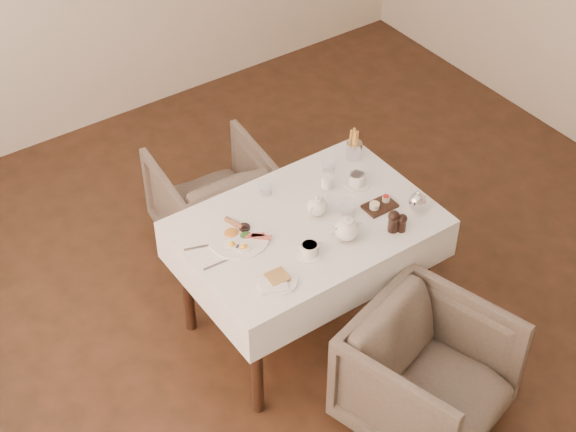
# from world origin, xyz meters

# --- Properties ---
(table) EXTENTS (1.28, 0.88, 0.75)m
(table) POSITION_xyz_m (-0.32, 0.04, 0.64)
(table) COLOR black
(table) RESTS_ON ground
(armchair_near) EXTENTS (0.86, 0.87, 0.65)m
(armchair_near) POSITION_xyz_m (-0.21, -0.81, 0.32)
(armchair_near) COLOR #4D4238
(armchair_near) RESTS_ON ground
(armchair_far) EXTENTS (0.71, 0.73, 0.60)m
(armchair_far) POSITION_xyz_m (-0.35, 0.96, 0.30)
(armchair_far) COLOR #4D4238
(armchair_far) RESTS_ON ground
(breakfast_plate) EXTENTS (0.30, 0.30, 0.04)m
(breakfast_plate) POSITION_xyz_m (-0.68, 0.13, 0.77)
(breakfast_plate) COLOR white
(breakfast_plate) RESTS_ON table
(side_plate) EXTENTS (0.21, 0.20, 0.02)m
(side_plate) POSITION_xyz_m (-0.70, -0.23, 0.76)
(side_plate) COLOR white
(side_plate) RESTS_ON table
(teapot_centre) EXTENTS (0.18, 0.17, 0.12)m
(teapot_centre) POSITION_xyz_m (-0.25, 0.06, 0.81)
(teapot_centre) COLOR white
(teapot_centre) RESTS_ON table
(teapot_front) EXTENTS (0.20, 0.17, 0.14)m
(teapot_front) POSITION_xyz_m (-0.24, -0.17, 0.83)
(teapot_front) COLOR white
(teapot_front) RESTS_ON table
(creamer) EXTENTS (0.08, 0.08, 0.07)m
(creamer) POSITION_xyz_m (-0.08, 0.21, 0.79)
(creamer) COLOR white
(creamer) RESTS_ON table
(teacup_near) EXTENTS (0.13, 0.13, 0.07)m
(teacup_near) POSITION_xyz_m (-0.45, -0.16, 0.78)
(teacup_near) COLOR white
(teacup_near) RESTS_ON table
(teacup_far) EXTENTS (0.14, 0.14, 0.07)m
(teacup_far) POSITION_xyz_m (0.07, 0.14, 0.79)
(teacup_far) COLOR white
(teacup_far) RESTS_ON table
(glass_left) EXTENTS (0.07, 0.07, 0.09)m
(glass_left) POSITION_xyz_m (-0.37, 0.35, 0.80)
(glass_left) COLOR silver
(glass_left) RESTS_ON table
(glass_mid) EXTENTS (0.08, 0.08, 0.10)m
(glass_mid) POSITION_xyz_m (-0.12, -0.04, 0.81)
(glass_mid) COLOR silver
(glass_mid) RESTS_ON table
(glass_right) EXTENTS (0.07, 0.07, 0.09)m
(glass_right) POSITION_xyz_m (0.01, 0.30, 0.80)
(glass_right) COLOR silver
(glass_right) RESTS_ON table
(condiment_board) EXTENTS (0.17, 0.11, 0.04)m
(condiment_board) POSITION_xyz_m (0.05, -0.08, 0.77)
(condiment_board) COLOR black
(condiment_board) RESTS_ON table
(pepper_mill_left) EXTENTS (0.08, 0.08, 0.12)m
(pepper_mill_left) POSITION_xyz_m (-0.01, -0.26, 0.82)
(pepper_mill_left) COLOR black
(pepper_mill_left) RESTS_ON table
(pepper_mill_right) EXTENTS (0.06, 0.06, 0.10)m
(pepper_mill_right) POSITION_xyz_m (0.02, -0.28, 0.81)
(pepper_mill_right) COLOR black
(pepper_mill_right) RESTS_ON table
(silver_pot) EXTENTS (0.14, 0.13, 0.12)m
(silver_pot) POSITION_xyz_m (0.19, -0.20, 0.81)
(silver_pot) COLOR white
(silver_pot) RESTS_ON table
(fries_cup) EXTENTS (0.09, 0.09, 0.18)m
(fries_cup) POSITION_xyz_m (0.20, 0.33, 0.84)
(fries_cup) COLOR silver
(fries_cup) RESTS_ON table
(cutlery_fork) EXTENTS (0.20, 0.08, 0.00)m
(cutlery_fork) POSITION_xyz_m (-0.84, 0.18, 0.76)
(cutlery_fork) COLOR silver
(cutlery_fork) RESTS_ON table
(cutlery_knife) EXTENTS (0.18, 0.02, 0.00)m
(cutlery_knife) POSITION_xyz_m (-0.84, 0.04, 0.76)
(cutlery_knife) COLOR silver
(cutlery_knife) RESTS_ON table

